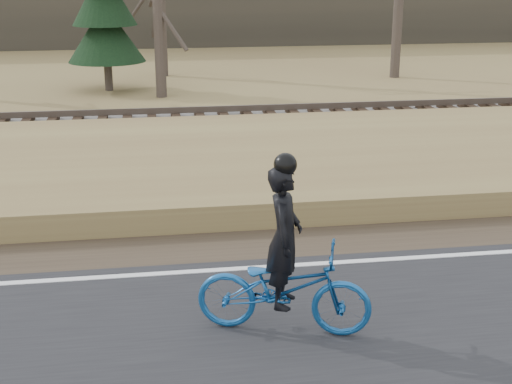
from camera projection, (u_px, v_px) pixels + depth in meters
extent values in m
cube|color=olive|center=(452.00, 167.00, 14.53)|extent=(120.00, 5.00, 0.44)
cube|color=slate|center=(391.00, 126.00, 18.11)|extent=(120.00, 3.00, 0.45)
cube|color=black|center=(391.00, 115.00, 18.01)|extent=(120.00, 2.40, 0.14)
cube|color=brown|center=(401.00, 115.00, 17.29)|extent=(120.00, 0.07, 0.15)
cube|color=brown|center=(382.00, 104.00, 18.65)|extent=(120.00, 0.07, 0.15)
imported|color=#144C8C|center=(284.00, 289.00, 8.28)|extent=(2.16, 1.29, 1.07)
imported|color=black|center=(284.00, 237.00, 8.08)|extent=(0.56, 0.70, 1.67)
sphere|color=black|center=(285.00, 165.00, 7.81)|extent=(0.26, 0.26, 0.26)
cylinder|color=#443A32|center=(108.00, 71.00, 24.27)|extent=(0.28, 0.28, 1.32)
cone|color=black|center=(106.00, 33.00, 23.87)|extent=(2.60, 2.60, 1.92)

